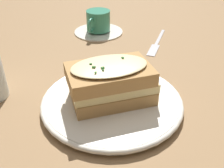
% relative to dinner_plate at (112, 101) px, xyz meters
% --- Properties ---
extents(ground_plane, '(2.40, 2.40, 0.00)m').
position_rel_dinner_plate_xyz_m(ground_plane, '(0.03, 0.02, -0.01)').
color(ground_plane, olive).
extents(dinner_plate, '(0.27, 0.27, 0.02)m').
position_rel_dinner_plate_xyz_m(dinner_plate, '(0.00, 0.00, 0.00)').
color(dinner_plate, silver).
rests_on(dinner_plate, ground_plane).
extents(sandwich, '(0.17, 0.17, 0.08)m').
position_rel_dinner_plate_xyz_m(sandwich, '(-0.00, -0.00, 0.04)').
color(sandwich, '#B2844C').
rests_on(sandwich, dinner_plate).
extents(teacup_with_saucer, '(0.15, 0.15, 0.07)m').
position_rel_dinner_plate_xyz_m(teacup_with_saucer, '(-0.19, 0.32, 0.02)').
color(teacup_with_saucer, silver).
rests_on(teacup_with_saucer, ground_plane).
extents(fork, '(0.03, 0.20, 0.00)m').
position_rel_dinner_plate_xyz_m(fork, '(-0.00, 0.31, -0.01)').
color(fork, silver).
rests_on(fork, ground_plane).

